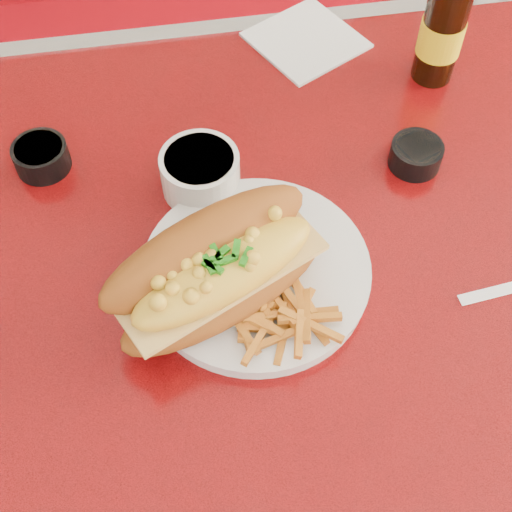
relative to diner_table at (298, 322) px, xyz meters
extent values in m
plane|color=silver|center=(0.00, 0.00, -0.61)|extent=(8.00, 8.00, 0.00)
cube|color=red|center=(0.00, 0.00, 0.14)|extent=(1.20, 0.80, 0.04)
cube|color=white|center=(0.00, 0.40, 0.14)|extent=(1.22, 0.03, 0.04)
cylinder|color=white|center=(0.00, 0.00, -0.24)|extent=(0.09, 0.09, 0.72)
cylinder|color=white|center=(0.00, 0.00, -0.59)|extent=(0.52, 0.52, 0.03)
cube|color=#A00A15|center=(0.00, 0.78, -0.38)|extent=(1.20, 0.50, 0.45)
cylinder|color=silver|center=(-0.06, -0.02, 0.17)|extent=(0.30, 0.30, 0.02)
cylinder|color=silver|center=(-0.06, -0.02, 0.18)|extent=(0.30, 0.30, 0.00)
ellipsoid|color=#8E4A16|center=(-0.10, -0.06, 0.20)|extent=(0.25, 0.17, 0.05)
cube|color=#E3BC65|center=(-0.10, -0.06, 0.22)|extent=(0.22, 0.15, 0.01)
ellipsoid|color=yellow|center=(-0.10, -0.06, 0.23)|extent=(0.21, 0.15, 0.05)
ellipsoid|color=#8E4A16|center=(-0.11, -0.03, 0.24)|extent=(0.25, 0.18, 0.09)
cube|color=silver|center=(-0.02, 0.00, 0.18)|extent=(0.06, 0.09, 0.00)
cube|color=silver|center=(-0.06, 0.06, 0.18)|extent=(0.03, 0.03, 0.00)
cylinder|color=silver|center=(-0.10, 0.11, 0.19)|extent=(0.09, 0.09, 0.05)
cylinder|color=black|center=(-0.10, 0.11, 0.21)|extent=(0.08, 0.08, 0.01)
cylinder|color=black|center=(-0.29, 0.18, 0.18)|extent=(0.07, 0.07, 0.03)
cylinder|color=#E18C51|center=(-0.29, 0.18, 0.19)|extent=(0.06, 0.06, 0.01)
cylinder|color=black|center=(0.16, 0.11, 0.18)|extent=(0.06, 0.06, 0.03)
cylinder|color=#E18C51|center=(0.16, 0.11, 0.19)|extent=(0.06, 0.06, 0.01)
cylinder|color=black|center=(0.23, 0.26, 0.23)|extent=(0.06, 0.06, 0.14)
cylinder|color=yellow|center=(0.23, 0.26, 0.22)|extent=(0.07, 0.07, 0.05)
cube|color=silver|center=(0.20, -0.09, 0.16)|extent=(0.11, 0.02, 0.00)
cube|color=white|center=(0.07, 0.35, 0.16)|extent=(0.18, 0.18, 0.00)
camera|label=1|loc=(-0.13, -0.43, 0.82)|focal=50.00mm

